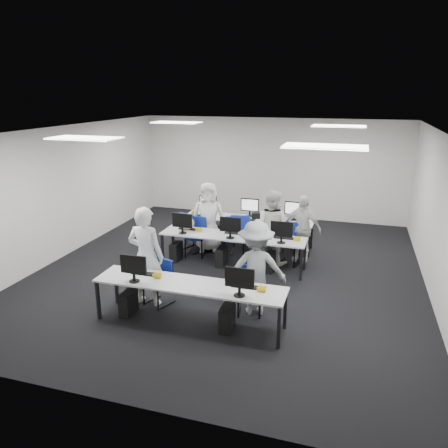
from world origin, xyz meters
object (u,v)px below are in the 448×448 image
(desk_mid, at_px, (233,238))
(photographer, at_px, (256,268))
(chair_7, at_px, (294,247))
(student_1, at_px, (271,227))
(chair_5, at_px, (193,238))
(chair_4, at_px, (289,251))
(student_3, at_px, (302,228))
(chair_3, at_px, (235,246))
(chair_6, at_px, (241,240))
(desk_front, at_px, (189,286))
(student_2, at_px, (208,217))
(chair_2, at_px, (196,244))
(chair_1, at_px, (250,299))
(chair_0, at_px, (159,290))
(student_0, at_px, (146,256))

(desk_mid, height_order, photographer, photographer)
(chair_7, relative_size, student_1, 0.51)
(chair_5, bearing_deg, chair_4, 17.32)
(desk_mid, bearing_deg, student_3, 30.23)
(desk_mid, xyz_separation_m, chair_7, (1.22, 0.94, -0.41))
(chair_3, xyz_separation_m, chair_6, (0.05, 0.41, 0.01))
(desk_front, relative_size, chair_3, 3.35)
(desk_front, distance_m, photographer, 1.19)
(desk_mid, relative_size, chair_4, 3.49)
(chair_6, bearing_deg, chair_7, -5.89)
(chair_3, bearing_deg, chair_5, 156.60)
(chair_6, relative_size, student_2, 0.58)
(chair_5, xyz_separation_m, chair_6, (1.16, 0.20, 0.00))
(desk_mid, height_order, chair_2, chair_2)
(chair_2, xyz_separation_m, photographer, (1.98, -2.34, 0.55))
(chair_1, height_order, chair_4, chair_4)
(chair_0, distance_m, student_2, 2.98)
(chair_2, bearing_deg, student_2, 60.50)
(desk_mid, bearing_deg, chair_6, 92.56)
(chair_4, height_order, student_3, student_3)
(chair_1, bearing_deg, student_3, 69.31)
(chair_4, bearing_deg, chair_7, 95.82)
(student_0, relative_size, student_1, 1.09)
(student_1, bearing_deg, chair_1, 107.34)
(chair_2, bearing_deg, desk_front, -76.97)
(chair_4, relative_size, student_1, 0.54)
(chair_4, distance_m, photographer, 2.55)
(chair_2, height_order, student_0, student_0)
(chair_4, bearing_deg, student_0, -116.65)
(chair_6, xyz_separation_m, student_0, (-0.97, -3.04, 0.61))
(chair_2, xyz_separation_m, chair_4, (2.20, 0.14, 0.00))
(chair_2, distance_m, student_1, 1.87)
(chair_6, distance_m, photographer, 3.04)
(chair_1, distance_m, chair_5, 3.36)
(chair_1, bearing_deg, chair_3, 101.67)
(chair_0, bearing_deg, chair_6, 96.35)
(desk_front, bearing_deg, student_2, 103.76)
(student_0, bearing_deg, chair_0, -167.06)
(chair_6, relative_size, chair_7, 1.14)
(chair_4, height_order, photographer, photographer)
(chair_2, relative_size, student_0, 0.49)
(chair_1, xyz_separation_m, chair_4, (0.31, 2.51, 0.03))
(chair_5, distance_m, student_0, 2.91)
(chair_5, bearing_deg, student_2, 40.52)
(desk_front, xyz_separation_m, chair_6, (-0.04, 3.52, -0.37))
(chair_1, xyz_separation_m, chair_2, (-1.89, 2.37, 0.02))
(desk_mid, relative_size, student_2, 1.90)
(chair_5, xyz_separation_m, student_0, (0.19, -2.84, 0.61))
(desk_front, distance_m, student_0, 1.14)
(chair_0, distance_m, chair_5, 2.82)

